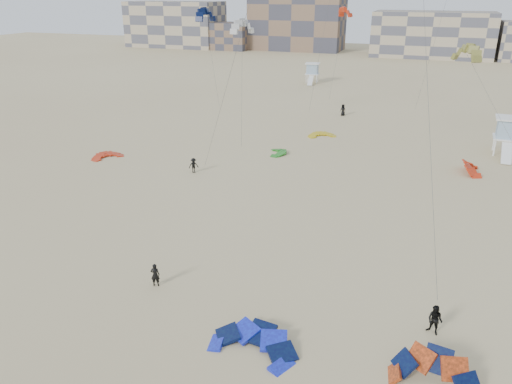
% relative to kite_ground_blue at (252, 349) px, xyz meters
% --- Properties ---
extents(ground, '(320.00, 320.00, 0.00)m').
position_rel_kite_ground_blue_xyz_m(ground, '(-4.90, 2.85, 0.00)').
color(ground, '#C4B483').
rests_on(ground, ground).
extents(kite_ground_blue, '(5.52, 5.74, 2.70)m').
position_rel_kite_ground_blue_xyz_m(kite_ground_blue, '(0.00, 0.00, 0.00)').
color(kite_ground_blue, '#1637F3').
rests_on(kite_ground_blue, ground).
extents(kite_ground_red, '(4.70, 4.64, 1.36)m').
position_rel_kite_ground_blue_xyz_m(kite_ground_red, '(-26.61, 25.05, 0.00)').
color(kite_ground_red, red).
rests_on(kite_ground_red, ground).
extents(kite_ground_green, '(3.66, 3.52, 1.13)m').
position_rel_kite_ground_blue_xyz_m(kite_ground_green, '(-8.83, 32.92, 0.00)').
color(kite_ground_green, '#197B20').
rests_on(kite_ground_green, ground).
extents(kite_ground_red_far, '(3.84, 3.74, 3.52)m').
position_rel_kite_ground_blue_xyz_m(kite_ground_red_far, '(12.15, 33.40, 0.00)').
color(kite_ground_red_far, red).
rests_on(kite_ground_red_far, ground).
extents(kite_ground_yellow, '(4.59, 4.66, 1.06)m').
position_rel_kite_ground_blue_xyz_m(kite_ground_yellow, '(-5.61, 41.85, 0.00)').
color(kite_ground_yellow, '#C5B805').
rests_on(kite_ground_yellow, ground).
extents(kitesurfer_main, '(0.67, 0.53, 1.59)m').
position_rel_kite_ground_blue_xyz_m(kitesurfer_main, '(-7.94, 3.71, 0.79)').
color(kitesurfer_main, black).
rests_on(kitesurfer_main, ground).
extents(kitesurfer_b, '(1.06, 0.97, 1.77)m').
position_rel_kite_ground_blue_xyz_m(kitesurfer_b, '(9.01, 4.62, 0.88)').
color(kitesurfer_b, black).
rests_on(kitesurfer_b, ground).
extents(kitesurfer_c, '(1.16, 1.09, 1.57)m').
position_rel_kite_ground_blue_xyz_m(kitesurfer_c, '(-15.10, 23.79, 0.79)').
color(kitesurfer_c, black).
rests_on(kitesurfer_c, ground).
extents(kitesurfer_e, '(0.96, 0.78, 1.71)m').
position_rel_kite_ground_blue_xyz_m(kitesurfer_e, '(-5.12, 54.08, 0.86)').
color(kitesurfer_e, black).
rests_on(kitesurfer_e, ground).
extents(kite_fly_grey, '(6.25, 13.29, 13.27)m').
position_rel_kite_ground_blue_xyz_m(kite_fly_grey, '(-16.60, 42.12, 13.11)').
color(kite_fly_grey, silver).
rests_on(kite_fly_grey, ground).
extents(kite_fly_olive, '(9.29, 4.53, 12.02)m').
position_rel_kite_ground_blue_xyz_m(kite_fly_olive, '(10.03, 35.01, 11.70)').
color(kite_fly_olive, olive).
rests_on(kite_fly_olive, ground).
extents(kite_fly_navy, '(5.90, 6.04, 14.32)m').
position_rel_kite_ground_blue_xyz_m(kite_fly_navy, '(-26.70, 52.76, 13.91)').
color(kite_fly_navy, '#071A3A').
rests_on(kite_fly_navy, ground).
extents(kite_fly_red, '(4.48, 10.93, 14.29)m').
position_rel_kite_ground_blue_xyz_m(kite_fly_red, '(-8.46, 69.53, 13.93)').
color(kite_fly_red, red).
rests_on(kite_fly_red, ground).
extents(lifeguard_tower_near, '(3.19, 5.96, 4.32)m').
position_rel_kite_ground_blue_xyz_m(lifeguard_tower_near, '(15.94, 41.40, 2.14)').
color(lifeguard_tower_near, white).
rests_on(lifeguard_tower_near, ground).
extents(lifeguard_tower_far, '(3.05, 5.50, 3.92)m').
position_rel_kite_ground_blue_xyz_m(lifeguard_tower_far, '(-16.21, 80.22, 1.94)').
color(lifeguard_tower_far, white).
rests_on(lifeguard_tower_far, ground).
extents(condo_west_a, '(30.00, 15.00, 14.00)m').
position_rel_kite_ground_blue_xyz_m(condo_west_a, '(-74.90, 132.85, 7.00)').
color(condo_west_a, tan).
rests_on(condo_west_a, ground).
extents(condo_west_b, '(28.00, 14.00, 18.00)m').
position_rel_kite_ground_blue_xyz_m(condo_west_b, '(-34.90, 136.85, 9.00)').
color(condo_west_b, brown).
rests_on(condo_west_b, ground).
extents(condo_mid, '(32.00, 16.00, 12.00)m').
position_rel_kite_ground_blue_xyz_m(condo_mid, '(5.10, 132.85, 6.00)').
color(condo_mid, tan).
rests_on(condo_mid, ground).
extents(condo_fill_left, '(12.00, 10.00, 8.00)m').
position_rel_kite_ground_blue_xyz_m(condo_fill_left, '(-54.90, 130.85, 4.00)').
color(condo_fill_left, brown).
rests_on(condo_fill_left, ground).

